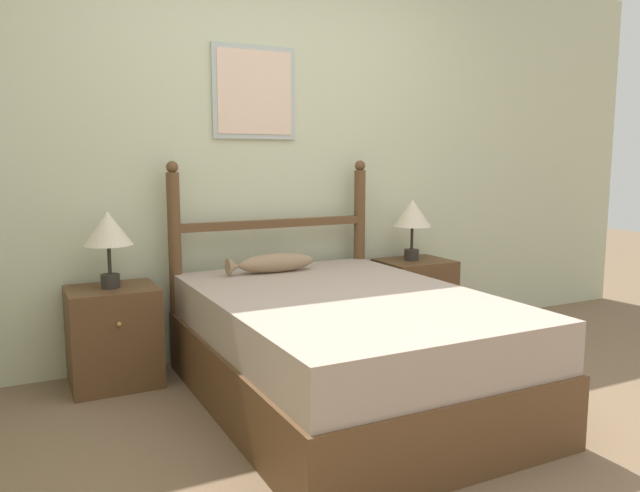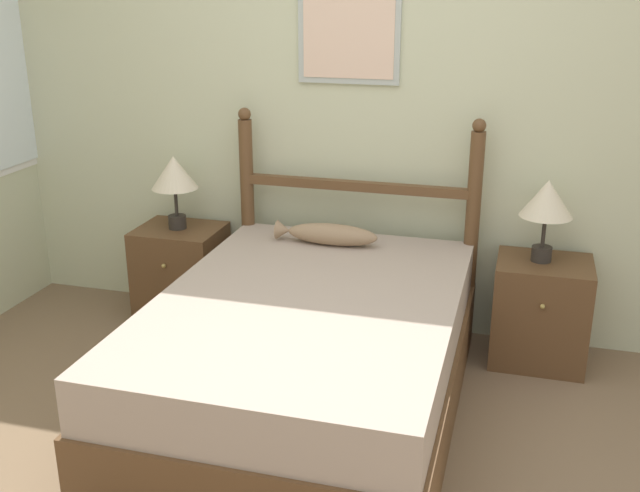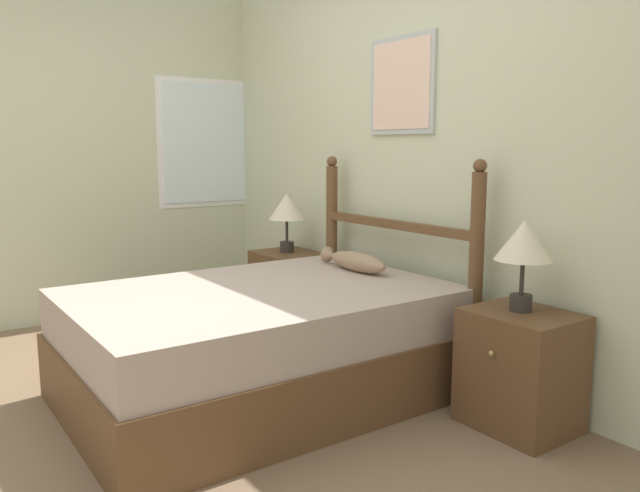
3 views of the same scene
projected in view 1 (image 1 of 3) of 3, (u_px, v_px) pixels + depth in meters
The scene contains 9 objects.
ground_plane at pixel (426, 456), 2.64m from camera, with size 16.00×16.00×0.00m, color #7A6047.
wall_back at pixel (268, 153), 3.99m from camera, with size 6.40×0.08×2.55m.
bed at pixel (344, 349), 3.18m from camera, with size 1.33×1.90×0.57m.
headboard at pixel (274, 252), 3.94m from camera, with size 1.33×0.08×1.23m.
nightstand_left at pixel (114, 336), 3.44m from camera, with size 0.47×0.42×0.55m.
nightstand_right at pixel (414, 299), 4.34m from camera, with size 0.47×0.42×0.55m.
table_lamp_left at pixel (108, 231), 3.35m from camera, with size 0.26×0.26×0.42m.
table_lamp_right at pixel (412, 216), 4.26m from camera, with size 0.26×0.26×0.42m.
fish_pillow at pixel (273, 263), 3.70m from camera, with size 0.55×0.13×0.11m.
Camera 1 is at (-1.53, -2.02, 1.26)m, focal length 35.00 mm.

